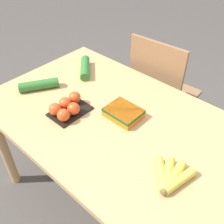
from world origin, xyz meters
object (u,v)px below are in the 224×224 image
(carrot_bag, at_px, (123,112))
(cucumber_far, at_px, (39,85))
(chair, at_px, (160,94))
(cucumber_near, at_px, (85,68))
(banana_bunch, at_px, (170,177))
(tomato_pack, at_px, (67,107))

(carrot_bag, relative_size, cucumber_far, 0.79)
(chair, relative_size, carrot_bag, 5.43)
(cucumber_near, height_order, cucumber_far, same)
(chair, relative_size, banana_bunch, 5.27)
(tomato_pack, distance_m, carrot_bag, 0.29)
(tomato_pack, relative_size, cucumber_far, 0.94)
(banana_bunch, bearing_deg, chair, 124.69)
(tomato_pack, height_order, cucumber_far, tomato_pack)
(carrot_bag, distance_m, cucumber_far, 0.53)
(chair, height_order, carrot_bag, chair)
(chair, xyz_separation_m, cucumber_near, (-0.32, -0.43, 0.28))
(tomato_pack, relative_size, carrot_bag, 1.19)
(chair, distance_m, cucumber_near, 0.60)
(banana_bunch, relative_size, cucumber_near, 0.89)
(cucumber_far, bearing_deg, chair, 63.10)
(tomato_pack, bearing_deg, cucumber_far, 174.36)
(cucumber_near, bearing_deg, banana_bunch, -21.37)
(cucumber_far, bearing_deg, carrot_bag, 15.91)
(cucumber_near, xyz_separation_m, cucumber_far, (-0.06, -0.31, 0.00))
(carrot_bag, bearing_deg, chair, 103.23)
(cucumber_near, bearing_deg, cucumber_far, -100.67)
(chair, relative_size, cucumber_far, 4.28)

